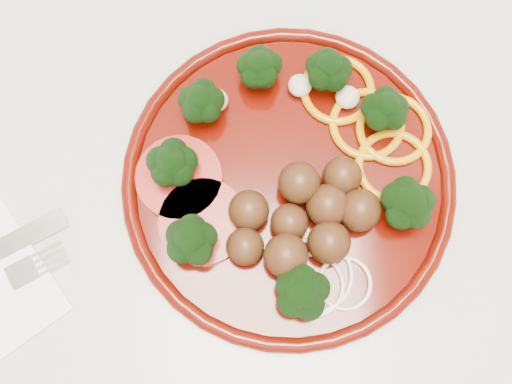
{
  "coord_description": "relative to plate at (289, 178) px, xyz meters",
  "views": [
    {
      "loc": [
        0.06,
        1.54,
        1.47
      ],
      "look_at": [
        0.07,
        1.67,
        0.92
      ],
      "focal_mm": 45.0,
      "sensor_mm": 36.0,
      "label": 1
    }
  ],
  "objects": [
    {
      "name": "counter",
      "position": [
        -0.1,
        0.02,
        -0.47
      ],
      "size": [
        2.4,
        0.6,
        0.9
      ],
      "color": "white",
      "rests_on": "ground"
    },
    {
      "name": "plate",
      "position": [
        0.0,
        0.0,
        0.0
      ],
      "size": [
        0.3,
        0.3,
        0.06
      ],
      "rotation": [
        0.0,
        0.0,
        0.21
      ],
      "color": "#400802",
      "rests_on": "counter"
    }
  ]
}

